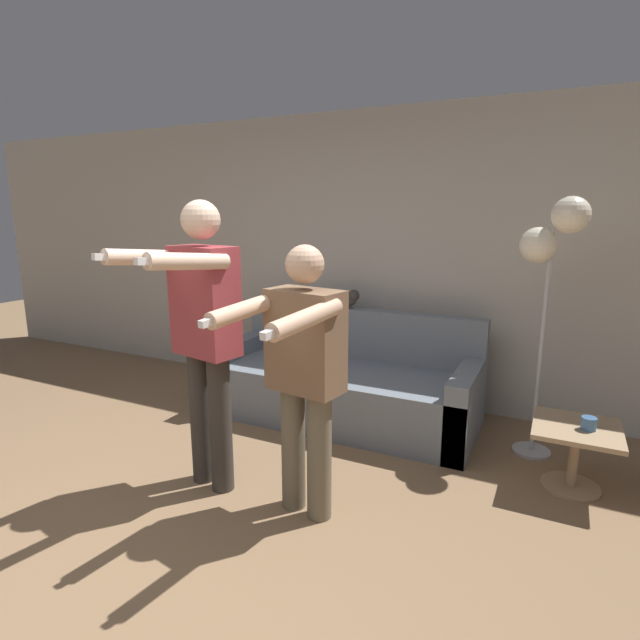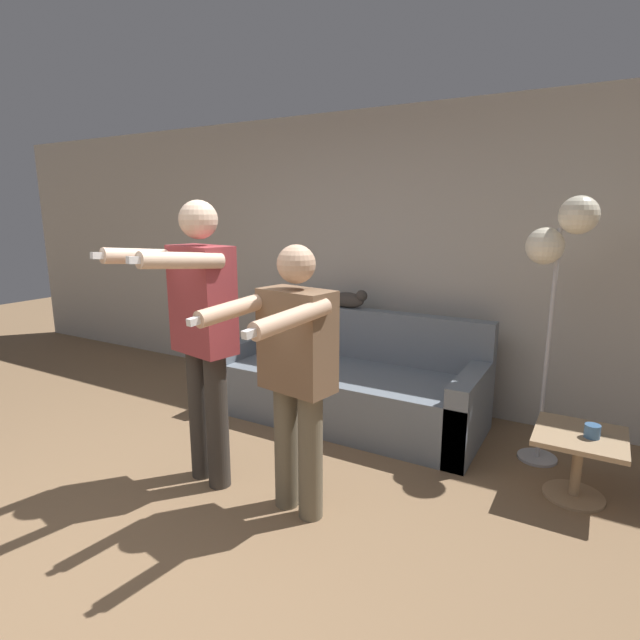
{
  "view_description": "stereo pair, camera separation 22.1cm",
  "coord_description": "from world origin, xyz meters",
  "px_view_note": "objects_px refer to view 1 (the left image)",
  "views": [
    {
      "loc": [
        1.67,
        -1.59,
        1.72
      ],
      "look_at": [
        0.21,
        1.39,
        1.0
      ],
      "focal_mm": 28.0,
      "sensor_mm": 36.0,
      "label": 1
    },
    {
      "loc": [
        1.87,
        -1.49,
        1.72
      ],
      "look_at": [
        0.21,
        1.39,
        1.0
      ],
      "focal_mm": 28.0,
      "sensor_mm": 36.0,
      "label": 2
    }
  ],
  "objects_px": {
    "couch": "(344,386)",
    "person_left": "(203,328)",
    "cat": "(342,299)",
    "cup": "(589,424)",
    "person_right": "(303,367)",
    "floor_lamp": "(552,247)",
    "side_table": "(575,443)"
  },
  "relations": [
    {
      "from": "couch",
      "to": "person_left",
      "type": "bearing_deg",
      "value": -103.88
    },
    {
      "from": "cat",
      "to": "cup",
      "type": "bearing_deg",
      "value": -20.61
    },
    {
      "from": "person_right",
      "to": "cat",
      "type": "distance_m",
      "value": 1.78
    },
    {
      "from": "couch",
      "to": "floor_lamp",
      "type": "bearing_deg",
      "value": 0.75
    },
    {
      "from": "cat",
      "to": "cup",
      "type": "xyz_separation_m",
      "value": [
        1.98,
        -0.74,
        -0.5
      ]
    },
    {
      "from": "person_left",
      "to": "cup",
      "type": "relative_size",
      "value": 20.19
    },
    {
      "from": "cup",
      "to": "person_right",
      "type": "bearing_deg",
      "value": -146.66
    },
    {
      "from": "person_left",
      "to": "cup",
      "type": "bearing_deg",
      "value": 35.69
    },
    {
      "from": "person_right",
      "to": "side_table",
      "type": "xyz_separation_m",
      "value": [
        1.4,
        0.98,
        -0.59
      ]
    },
    {
      "from": "couch",
      "to": "side_table",
      "type": "height_order",
      "value": "couch"
    },
    {
      "from": "side_table",
      "to": "cat",
      "type": "bearing_deg",
      "value": 159.45
    },
    {
      "from": "floor_lamp",
      "to": "side_table",
      "type": "distance_m",
      "value": 1.28
    },
    {
      "from": "cat",
      "to": "floor_lamp",
      "type": "relative_size",
      "value": 0.24
    },
    {
      "from": "side_table",
      "to": "cup",
      "type": "xyz_separation_m",
      "value": [
        0.06,
        -0.02,
        0.15
      ]
    },
    {
      "from": "person_left",
      "to": "floor_lamp",
      "type": "height_order",
      "value": "floor_lamp"
    },
    {
      "from": "person_right",
      "to": "floor_lamp",
      "type": "distance_m",
      "value": 1.9
    },
    {
      "from": "person_left",
      "to": "side_table",
      "type": "bearing_deg",
      "value": 36.84
    },
    {
      "from": "person_right",
      "to": "person_left",
      "type": "bearing_deg",
      "value": -170.67
    },
    {
      "from": "floor_lamp",
      "to": "cup",
      "type": "bearing_deg",
      "value": -54.58
    },
    {
      "from": "person_right",
      "to": "cat",
      "type": "bearing_deg",
      "value": 116.43
    },
    {
      "from": "person_left",
      "to": "cat",
      "type": "distance_m",
      "value": 1.71
    },
    {
      "from": "side_table",
      "to": "person_left",
      "type": "bearing_deg",
      "value": -154.73
    },
    {
      "from": "person_left",
      "to": "floor_lamp",
      "type": "xyz_separation_m",
      "value": [
        1.83,
        1.39,
        0.45
      ]
    },
    {
      "from": "person_right",
      "to": "cat",
      "type": "xyz_separation_m",
      "value": [
        -0.52,
        1.7,
        0.07
      ]
    },
    {
      "from": "cat",
      "to": "side_table",
      "type": "xyz_separation_m",
      "value": [
        1.92,
        -0.72,
        -0.66
      ]
    },
    {
      "from": "cat",
      "to": "cup",
      "type": "relative_size",
      "value": 4.85
    },
    {
      "from": "couch",
      "to": "person_right",
      "type": "bearing_deg",
      "value": -76.08
    },
    {
      "from": "couch",
      "to": "side_table",
      "type": "xyz_separation_m",
      "value": [
        1.74,
        -0.39,
        0.02
      ]
    },
    {
      "from": "cat",
      "to": "floor_lamp",
      "type": "distance_m",
      "value": 1.78
    },
    {
      "from": "side_table",
      "to": "floor_lamp",
      "type": "bearing_deg",
      "value": 121.37
    },
    {
      "from": "couch",
      "to": "cat",
      "type": "bearing_deg",
      "value": 117.92
    },
    {
      "from": "person_right",
      "to": "cup",
      "type": "distance_m",
      "value": 1.8
    }
  ]
}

